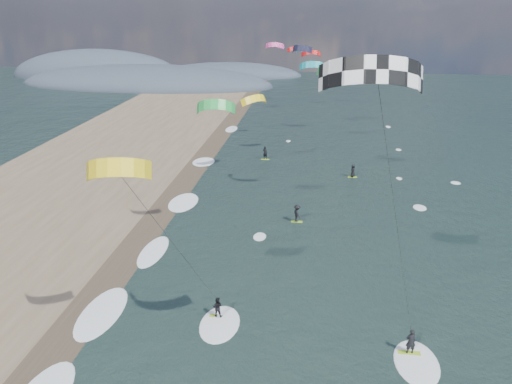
# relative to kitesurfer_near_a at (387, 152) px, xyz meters

# --- Properties ---
(wet_sand_strip) EXTENTS (3.00, 240.00, 0.00)m
(wet_sand_strip) POSITION_rel_kitesurfer_near_a_xyz_m (-18.14, 10.56, -13.96)
(wet_sand_strip) COLOR #382D23
(wet_sand_strip) RESTS_ON ground
(coastal_hills) EXTENTS (80.00, 41.00, 15.00)m
(coastal_hills) POSITION_rel_kitesurfer_near_a_xyz_m (-50.98, 108.42, -13.96)
(coastal_hills) COLOR #3D4756
(coastal_hills) RESTS_ON ground
(kitesurfer_near_a) EXTENTS (7.64, 8.29, 18.32)m
(kitesurfer_near_a) POSITION_rel_kitesurfer_near_a_xyz_m (0.00, 0.00, 0.00)
(kitesurfer_near_a) COLOR #93C322
(kitesurfer_near_a) RESTS_ON ground
(kitesurfer_near_b) EXTENTS (6.78, 8.35, 13.45)m
(kitesurfer_near_b) POSITION_rel_kitesurfer_near_a_xyz_m (-11.27, 3.01, -5.78)
(kitesurfer_near_b) COLOR #93C322
(kitesurfer_near_b) RESTS_ON ground
(far_kitesurfers) EXTENTS (12.29, 20.47, 1.83)m
(far_kitesurfers) POSITION_rel_kitesurfer_near_a_xyz_m (-4.20, 31.02, -13.10)
(far_kitesurfers) COLOR #93C322
(far_kitesurfers) RESTS_ON ground
(bg_kite_field) EXTENTS (14.25, 73.57, 5.64)m
(bg_kite_field) POSITION_rel_kitesurfer_near_a_xyz_m (-5.96, 53.97, -2.33)
(bg_kite_field) COLOR yellow
(bg_kite_field) RESTS_ON ground
(shoreline_surf) EXTENTS (2.40, 79.40, 0.11)m
(shoreline_surf) POSITION_rel_kitesurfer_near_a_xyz_m (-16.94, 15.31, -13.96)
(shoreline_surf) COLOR white
(shoreline_surf) RESTS_ON ground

